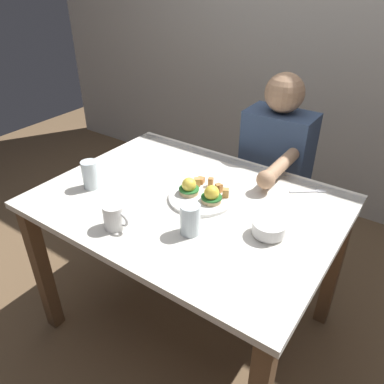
# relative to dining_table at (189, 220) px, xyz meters

# --- Properties ---
(ground_plane) EXTENTS (6.00, 6.00, 0.00)m
(ground_plane) POSITION_rel_dining_table_xyz_m (0.00, 0.00, -0.63)
(ground_plane) COLOR brown
(back_wall) EXTENTS (4.80, 0.10, 2.60)m
(back_wall) POSITION_rel_dining_table_xyz_m (0.00, 1.50, 0.67)
(back_wall) COLOR beige
(back_wall) RESTS_ON ground_plane
(dining_table) EXTENTS (1.20, 0.90, 0.74)m
(dining_table) POSITION_rel_dining_table_xyz_m (0.00, 0.00, 0.00)
(dining_table) COLOR white
(dining_table) RESTS_ON ground_plane
(eggs_benedict_plate) EXTENTS (0.27, 0.27, 0.09)m
(eggs_benedict_plate) POSITION_rel_dining_table_xyz_m (0.04, 0.03, 0.13)
(eggs_benedict_plate) COLOR white
(eggs_benedict_plate) RESTS_ON dining_table
(fruit_bowl) EXTENTS (0.12, 0.12, 0.05)m
(fruit_bowl) POSITION_rel_dining_table_xyz_m (0.37, -0.03, 0.14)
(fruit_bowl) COLOR white
(fruit_bowl) RESTS_ON dining_table
(coffee_mug) EXTENTS (0.11, 0.08, 0.09)m
(coffee_mug) POSITION_rel_dining_table_xyz_m (-0.11, -0.31, 0.16)
(coffee_mug) COLOR white
(coffee_mug) RESTS_ON dining_table
(fork) EXTENTS (0.13, 0.11, 0.00)m
(fork) POSITION_rel_dining_table_xyz_m (0.39, 0.34, 0.11)
(fork) COLOR silver
(fork) RESTS_ON dining_table
(water_glass_near) EXTENTS (0.07, 0.07, 0.12)m
(water_glass_near) POSITION_rel_dining_table_xyz_m (-0.40, -0.16, 0.16)
(water_glass_near) COLOR silver
(water_glass_near) RESTS_ON dining_table
(water_glass_far) EXTENTS (0.07, 0.07, 0.12)m
(water_glass_far) POSITION_rel_dining_table_xyz_m (0.13, -0.18, 0.16)
(water_glass_far) COLOR silver
(water_glass_far) RESTS_ON dining_table
(diner_person) EXTENTS (0.34, 0.54, 1.14)m
(diner_person) POSITION_rel_dining_table_xyz_m (0.12, 0.60, 0.02)
(diner_person) COLOR #33333D
(diner_person) RESTS_ON ground_plane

